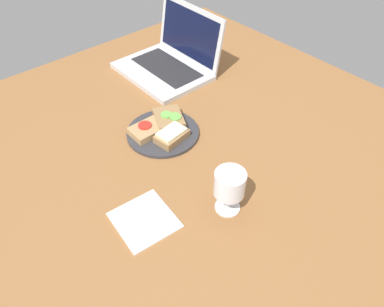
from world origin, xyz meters
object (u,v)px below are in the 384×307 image
sandwich_with_tomato (147,130)px  sandwich_with_cheese (172,135)px  sandwich_with_cucumber (169,119)px  napkin (144,220)px  plate (163,133)px  laptop (170,60)px  wine_glass (230,186)px

sandwich_with_tomato → sandwich_with_cheese: bearing=27.8°
sandwich_with_cucumber → napkin: size_ratio=0.91×
plate → napkin: bearing=-45.7°
sandwich_with_cucumber → laptop: size_ratio=0.39×
sandwich_with_cucumber → wine_glass: (33.53, -8.93, 5.57)cm
plate → sandwich_with_cheese: 4.82cm
sandwich_with_cucumber → sandwich_with_tomato: bearing=-92.8°
plate → wine_glass: bearing=-9.0°
plate → sandwich_with_cucumber: sandwich_with_cucumber is taller
plate → sandwich_with_tomato: bearing=-122.5°
sandwich_with_cucumber → sandwich_with_tomato: size_ratio=1.29×
sandwich_with_tomato → sandwich_with_cheese: (6.80, 3.58, 0.32)cm
plate → sandwich_with_tomato: size_ratio=2.18×
sandwich_with_tomato → napkin: 30.32cm
sandwich_with_cheese → laptop: (-30.81, 24.07, 1.42)cm
plate → sandwich_with_cheese: size_ratio=2.12×
sandwich_with_cheese → wine_glass: (27.11, -4.83, 5.48)cm
plate → laptop: 35.77cm
plate → wine_glass: 32.77cm
sandwich_with_tomato → wine_glass: bearing=-2.1°
laptop → napkin: 66.65cm
plate → sandwich_with_cheese: sandwich_with_cheese is taller
sandwich_with_tomato → wine_glass: 34.43cm
wine_glass → laptop: (-57.92, 28.90, -4.05)cm
sandwich_with_cheese → laptop: bearing=142.0°
plate → sandwich_with_cucumber: 4.79cm
sandwich_with_cucumber → napkin: (23.62, -26.12, -2.15)cm
napkin → wine_glass: bearing=60.0°
sandwich_with_cucumber → wine_glass: 35.15cm
wine_glass → napkin: size_ratio=0.86×
wine_glass → laptop: laptop is taller
sandwich_with_cheese → laptop: laptop is taller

